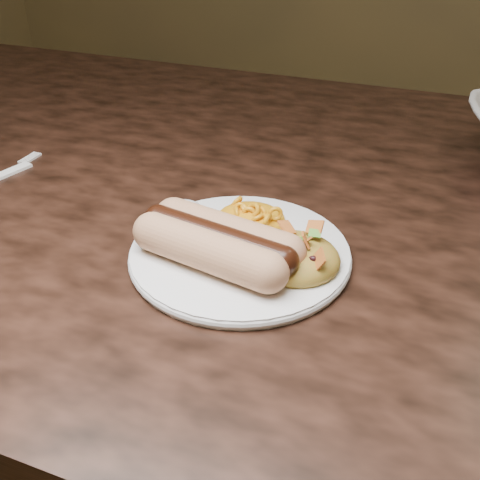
% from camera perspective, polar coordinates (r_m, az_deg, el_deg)
% --- Properties ---
extents(table, '(1.60, 0.90, 0.75)m').
position_cam_1_polar(table, '(0.79, -2.14, 0.75)').
color(table, '#3E2117').
rests_on(table, floor).
extents(plate, '(0.29, 0.29, 0.01)m').
position_cam_1_polar(plate, '(0.58, 0.00, -1.32)').
color(plate, white).
rests_on(plate, table).
extents(hotdog, '(0.15, 0.09, 0.04)m').
position_cam_1_polar(hotdog, '(0.55, -2.32, -0.13)').
color(hotdog, tan).
rests_on(hotdog, plate).
extents(mac_and_cheese, '(0.08, 0.08, 0.03)m').
position_cam_1_polar(mac_and_cheese, '(0.61, 1.15, 3.00)').
color(mac_and_cheese, orange).
rests_on(mac_and_cheese, plate).
extents(sour_cream, '(0.06, 0.06, 0.03)m').
position_cam_1_polar(sour_cream, '(0.61, -5.83, 3.10)').
color(sour_cream, white).
rests_on(sour_cream, plate).
extents(taco_salad, '(0.09, 0.09, 0.04)m').
position_cam_1_polar(taco_salad, '(0.54, 5.55, -1.03)').
color(taco_salad, '#D14B18').
rests_on(taco_salad, plate).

